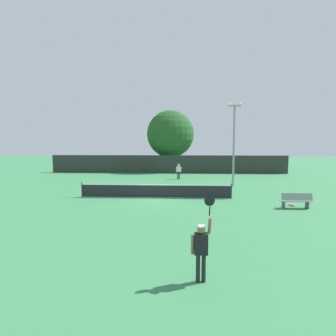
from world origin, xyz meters
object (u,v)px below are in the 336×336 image
at_px(player_receiving, 179,170).
at_px(large_tree, 170,134).
at_px(courtside_bench, 296,201).
at_px(spare_racket, 290,205).
at_px(tennis_ball, 181,205).
at_px(parked_car_mid, 154,162).
at_px(player_serving, 201,244).
at_px(parked_car_near, 122,162).
at_px(light_pole, 234,139).

xyz_separation_m(player_receiving, large_tree, (-1.31, 9.09, 4.19)).
bearing_deg(player_receiving, courtside_bench, 120.03).
distance_m(spare_racket, large_tree, 23.12).
xyz_separation_m(player_receiving, tennis_ball, (0.31, -12.09, -0.98)).
relative_size(tennis_ball, large_tree, 0.01).
relative_size(player_receiving, parked_car_mid, 0.37).
height_order(player_serving, parked_car_near, player_serving).
distance_m(courtside_bench, parked_car_mid, 29.55).
distance_m(large_tree, parked_car_mid, 7.72).
height_order(large_tree, parked_car_near, large_tree).
distance_m(large_tree, parked_car_near, 11.11).
bearing_deg(tennis_ball, large_tree, 94.37).
bearing_deg(parked_car_near, player_serving, -66.66).
height_order(player_receiving, parked_car_near, parked_car_near).
bearing_deg(player_receiving, tennis_ball, 91.45).
relative_size(player_serving, tennis_ball, 36.56).
distance_m(parked_car_near, parked_car_mid, 5.37).
relative_size(spare_racket, parked_car_near, 0.12).
bearing_deg(player_receiving, large_tree, -81.80).
height_order(spare_racket, parked_car_mid, parked_car_mid).
bearing_deg(player_serving, courtside_bench, 54.36).
height_order(player_serving, large_tree, large_tree).
xyz_separation_m(spare_racket, parked_car_near, (-16.97, 26.62, 0.76)).
height_order(tennis_ball, parked_car_mid, parked_car_mid).
xyz_separation_m(large_tree, parked_car_mid, (-3.03, 5.56, -4.42)).
distance_m(player_receiving, large_tree, 10.09).
xyz_separation_m(player_serving, light_pole, (4.10, 16.95, 3.23)).
bearing_deg(player_serving, light_pole, 76.41).
relative_size(player_receiving, tennis_ball, 24.32).
distance_m(spare_racket, parked_car_near, 31.58).
distance_m(courtside_bench, light_pole, 9.28).
xyz_separation_m(player_serving, spare_racket, (6.32, 9.58, -1.07)).
xyz_separation_m(tennis_ball, light_pole, (4.74, 7.72, 4.28)).
xyz_separation_m(spare_racket, light_pole, (-2.22, 7.37, 4.29)).
bearing_deg(light_pole, spare_racket, -73.20).
xyz_separation_m(tennis_ball, large_tree, (-1.62, 21.18, 5.17)).
bearing_deg(player_serving, player_receiving, 92.54).
xyz_separation_m(player_receiving, spare_racket, (7.27, -11.74, -0.99)).
distance_m(player_serving, tennis_ball, 9.31).
height_order(player_receiving, parked_car_mid, parked_car_mid).
height_order(tennis_ball, large_tree, large_tree).
bearing_deg(parked_car_mid, tennis_ball, -87.75).
bearing_deg(parked_car_near, courtside_bench, -51.32).
bearing_deg(large_tree, spare_racket, -67.62).
bearing_deg(courtside_bench, parked_car_mid, 113.08).
distance_m(spare_racket, courtside_bench, 0.91).
bearing_deg(courtside_bench, spare_racket, 88.29).
bearing_deg(light_pole, player_serving, -103.59).
relative_size(light_pole, parked_car_near, 1.71).
bearing_deg(tennis_ball, player_receiving, 91.45).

